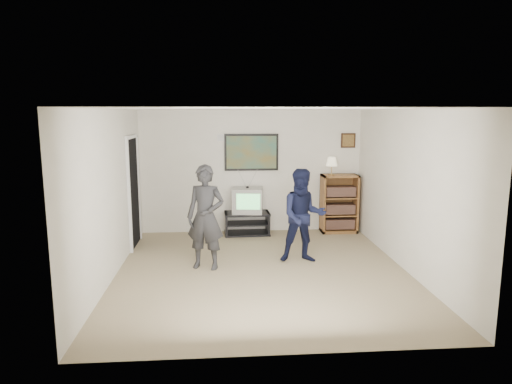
{
  "coord_description": "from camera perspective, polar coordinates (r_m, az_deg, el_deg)",
  "views": [
    {
      "loc": [
        -0.62,
        -6.77,
        2.45
      ],
      "look_at": [
        -0.05,
        0.64,
        1.15
      ],
      "focal_mm": 32.0,
      "sensor_mm": 36.0,
      "label": 1
    }
  ],
  "objects": [
    {
      "name": "crt_television",
      "position": [
        9.19,
        -1.06,
        -1.04
      ],
      "size": [
        0.65,
        0.57,
        0.5
      ],
      "primitive_type": null,
      "rotation": [
        0.0,
        0.0,
        -0.12
      ],
      "color": "#9D9C98",
      "rests_on": "media_stand"
    },
    {
      "name": "table_lamp",
      "position": [
        9.35,
        9.43,
        3.22
      ],
      "size": [
        0.23,
        0.23,
        0.37
      ],
      "primitive_type": null,
      "color": "beige",
      "rests_on": "bookshelf"
    },
    {
      "name": "controller_right",
      "position": [
        7.66,
        5.38,
        -1.24
      ],
      "size": [
        0.06,
        0.13,
        0.04
      ],
      "primitive_type": "cube",
      "rotation": [
        0.0,
        0.0,
        0.17
      ],
      "color": "white",
      "rests_on": "person_short"
    },
    {
      "name": "person_short",
      "position": [
        7.52,
        5.91,
        -2.99
      ],
      "size": [
        0.77,
        0.61,
        1.55
      ],
      "primitive_type": "imported",
      "rotation": [
        0.0,
        0.0,
        -0.03
      ],
      "color": "black",
      "rests_on": "room_shell"
    },
    {
      "name": "media_stand",
      "position": [
        9.29,
        -1.13,
        -3.93
      ],
      "size": [
        0.92,
        0.53,
        0.45
      ],
      "rotation": [
        0.0,
        0.0,
        0.03
      ],
      "color": "black",
      "rests_on": "room_shell"
    },
    {
      "name": "doorway",
      "position": [
        8.65,
        -15.1,
        -0.08
      ],
      "size": [
        0.03,
        0.85,
        2.0
      ],
      "primitive_type": "cube",
      "color": "black",
      "rests_on": "room_shell"
    },
    {
      "name": "poster",
      "position": [
        9.3,
        -0.57,
        4.98
      ],
      "size": [
        1.1,
        0.03,
        0.75
      ],
      "primitive_type": "cube",
      "color": "black",
      "rests_on": "room_shell"
    },
    {
      "name": "bookshelf",
      "position": [
        9.55,
        10.33,
        -1.42
      ],
      "size": [
        0.73,
        0.42,
        1.2
      ],
      "primitive_type": null,
      "color": "brown",
      "rests_on": "room_shell"
    },
    {
      "name": "small_picture",
      "position": [
        9.63,
        11.45,
        6.33
      ],
      "size": [
        0.3,
        0.03,
        0.3
      ],
      "primitive_type": "cube",
      "color": "black",
      "rests_on": "room_shell"
    },
    {
      "name": "person_tall",
      "position": [
        7.21,
        -6.32,
        -3.15
      ],
      "size": [
        0.69,
        0.55,
        1.66
      ],
      "primitive_type": "imported",
      "rotation": [
        0.0,
        0.0,
        -0.28
      ],
      "color": "#252527",
      "rests_on": "room_shell"
    },
    {
      "name": "air_vent",
      "position": [
        9.27,
        -4.0,
        6.8
      ],
      "size": [
        0.28,
        0.02,
        0.14
      ],
      "primitive_type": "cube",
      "color": "white",
      "rests_on": "room_shell"
    },
    {
      "name": "room_shell",
      "position": [
        7.25,
        0.56,
        0.39
      ],
      "size": [
        4.51,
        5.0,
        2.51
      ],
      "color": "#7F6850",
      "rests_on": "ground"
    },
    {
      "name": "controller_left",
      "position": [
        7.37,
        -6.33,
        -0.13
      ],
      "size": [
        0.05,
        0.12,
        0.03
      ],
      "primitive_type": "cube",
      "rotation": [
        0.0,
        0.0,
        0.13
      ],
      "color": "white",
      "rests_on": "person_tall"
    }
  ]
}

